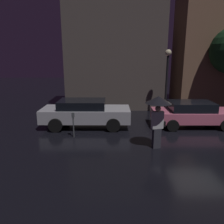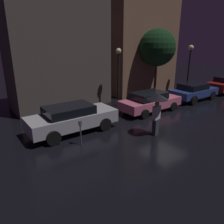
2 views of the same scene
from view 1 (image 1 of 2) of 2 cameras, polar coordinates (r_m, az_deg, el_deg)
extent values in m
plane|color=black|center=(11.41, 22.07, -5.70)|extent=(60.00, 60.00, 0.00)
cube|color=#564C47|center=(16.37, 0.66, 14.52)|extent=(6.89, 3.00, 7.53)
cube|color=#8C664C|center=(18.37, 27.23, 16.38)|extent=(6.58, 3.00, 9.70)
cube|color=#B7B7BF|center=(11.81, -6.81, -0.56)|extent=(4.71, 1.87, 0.68)
cube|color=black|center=(11.70, -7.80, 2.06)|extent=(2.46, 1.62, 0.43)
cylinder|color=black|center=(12.69, 0.18, -0.99)|extent=(0.70, 0.22, 0.70)
cylinder|color=black|center=(10.98, 0.33, -3.45)|extent=(0.70, 0.22, 0.70)
cylinder|color=black|center=(12.98, -12.75, -1.01)|extent=(0.70, 0.22, 0.70)
cylinder|color=black|center=(11.30, -14.57, -3.40)|extent=(0.70, 0.22, 0.70)
cube|color=#DB6684|center=(12.64, 20.52, -0.85)|extent=(4.41, 1.81, 0.58)
cube|color=black|center=(12.46, 19.98, 1.46)|extent=(2.30, 1.56, 0.47)
cylinder|color=black|center=(14.01, 24.35, -1.02)|extent=(0.61, 0.22, 0.61)
cylinder|color=black|center=(13.10, 13.51, -1.13)|extent=(0.61, 0.22, 0.61)
cylinder|color=black|center=(11.49, 15.59, -3.43)|extent=(0.61, 0.22, 0.61)
cube|color=#383842|center=(9.26, 11.54, -6.68)|extent=(0.35, 0.27, 0.85)
cube|color=white|center=(9.02, 11.78, -2.03)|extent=(0.49, 0.30, 0.71)
sphere|color=tan|center=(8.90, 11.94, 0.89)|extent=(0.23, 0.23, 0.23)
cylinder|color=black|center=(8.95, 11.87, -0.35)|extent=(0.02, 0.02, 0.83)
cone|color=black|center=(8.83, 12.06, 3.16)|extent=(1.05, 1.05, 0.29)
cube|color=black|center=(9.13, 13.29, -3.08)|extent=(0.18, 0.13, 0.22)
cylinder|color=#4C5154|center=(10.38, -10.02, -3.95)|extent=(0.06, 0.06, 0.98)
cube|color=#4C5154|center=(10.21, -10.17, -0.76)|extent=(0.12, 0.10, 0.22)
cylinder|color=black|center=(14.25, 13.98, 6.49)|extent=(0.14, 0.14, 3.73)
sphere|color=#F9EAB7|center=(14.13, 14.50, 14.79)|extent=(0.39, 0.39, 0.39)
camera|label=2|loc=(6.25, -79.69, 12.16)|focal=35.00mm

